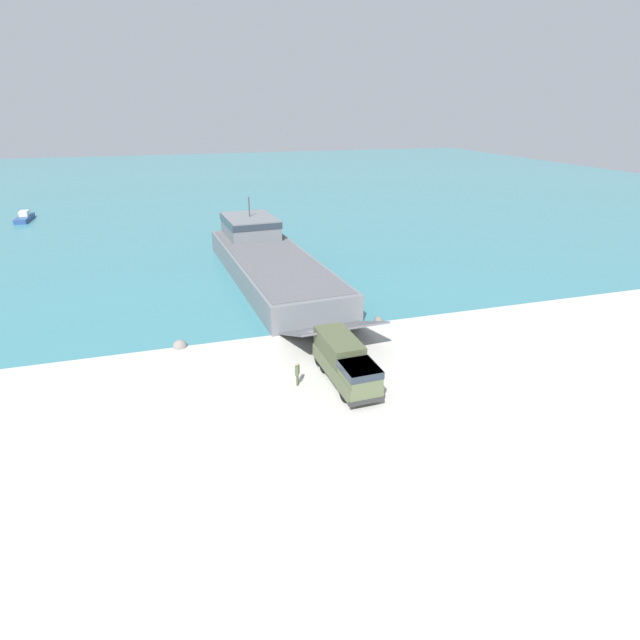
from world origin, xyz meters
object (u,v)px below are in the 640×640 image
object	(u,v)px
landing_craft	(268,259)
soldier_on_ramp	(297,372)
military_truck	(345,362)
moored_boat_a	(24,217)

from	to	relation	value
landing_craft	soldier_on_ramp	distance (m)	24.99
landing_craft	military_truck	distance (m)	25.22
landing_craft	moored_boat_a	bearing A→B (deg)	125.45
moored_boat_a	soldier_on_ramp	bearing A→B (deg)	115.69
military_truck	soldier_on_ramp	world-z (taller)	military_truck
soldier_on_ramp	military_truck	bearing A→B (deg)	17.51
moored_boat_a	landing_craft	bearing A→B (deg)	130.09
military_truck	soldier_on_ramp	size ratio (longest dim) A/B	4.37
landing_craft	soldier_on_ramp	world-z (taller)	landing_craft
soldier_on_ramp	moored_boat_a	world-z (taller)	soldier_on_ramp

